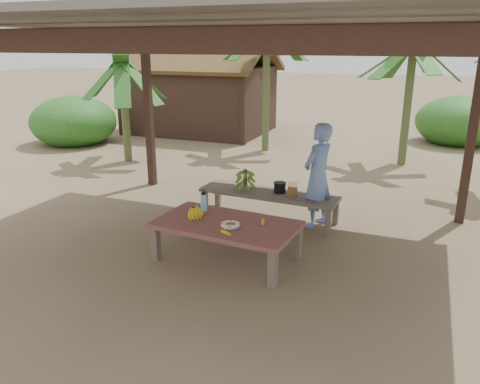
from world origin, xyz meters
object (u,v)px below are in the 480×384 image
at_px(work_table, 226,227).
at_px(plate, 230,225).
at_px(cooking_pot, 280,188).
at_px(woman, 318,176).
at_px(bench, 269,195).
at_px(water_flask, 204,202).
at_px(ripe_banana_bunch, 193,211).

relative_size(work_table, plate, 7.67).
xyz_separation_m(cooking_pot, woman, (0.60, -0.04, 0.27)).
bearing_deg(bench, water_flask, -108.20).
bearing_deg(woman, cooking_pot, -72.83).
bearing_deg(work_table, woman, 67.17).
distance_m(bench, ripe_banana_bunch, 1.65).
distance_m(bench, plate, 1.67).
bearing_deg(plate, work_table, 134.32).
bearing_deg(woman, work_table, -6.35).
bearing_deg(water_flask, bench, 68.38).
bearing_deg(cooking_pot, work_table, -97.58).
xyz_separation_m(work_table, bench, (0.05, 1.57, -0.04)).
xyz_separation_m(water_flask, cooking_pot, (0.67, 1.33, -0.10)).
bearing_deg(bench, plate, -84.87).
distance_m(work_table, cooking_pot, 1.63).
relative_size(bench, plate, 9.15).
distance_m(water_flask, woman, 1.82).
height_order(ripe_banana_bunch, water_flask, water_flask).
relative_size(ripe_banana_bunch, cooking_pot, 1.40).
bearing_deg(bench, cooking_pot, 19.90).
bearing_deg(plate, water_flask, 145.15).
distance_m(ripe_banana_bunch, plate, 0.60).
bearing_deg(water_flask, ripe_banana_bunch, -96.36).
distance_m(bench, woman, 0.86).
distance_m(plate, cooking_pot, 1.72).
bearing_deg(plate, bench, 91.71).
bearing_deg(cooking_pot, bench, -163.52).
relative_size(water_flask, cooking_pot, 1.67).
bearing_deg(work_table, bench, 92.61).
bearing_deg(work_table, ripe_banana_bunch, -177.99).
height_order(ripe_banana_bunch, plate, ripe_banana_bunch).
xyz_separation_m(work_table, cooking_pot, (0.22, 1.62, 0.09)).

